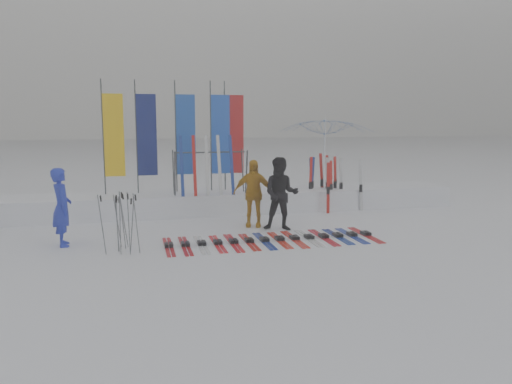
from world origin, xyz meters
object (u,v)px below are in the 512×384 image
object	(u,v)px
person_yellow	(253,193)
ski_row	(272,239)
person_black	(281,194)
person_blue	(62,207)
tent_canopy	(325,158)
ski_rack	(210,166)

from	to	relation	value
person_yellow	ski_row	xyz separation A→B (m)	(0.05, -1.59, -0.81)
person_black	ski_row	world-z (taller)	person_black
person_blue	ski_row	xyz separation A→B (m)	(4.47, -0.68, -0.81)
person_black	person_yellow	xyz separation A→B (m)	(-0.57, 0.57, -0.05)
person_blue	tent_canopy	xyz separation A→B (m)	(7.81, 4.55, 0.57)
person_yellow	person_black	bearing A→B (deg)	-27.69
person_blue	person_black	world-z (taller)	person_black
person_black	ski_row	bearing A→B (deg)	-95.93
person_blue	tent_canopy	size ratio (longest dim) A/B	0.54
ski_row	ski_rack	bearing A→B (deg)	104.26
person_yellow	ski_rack	size ratio (longest dim) A/B	0.83
person_blue	ski_row	bearing A→B (deg)	-109.09
person_yellow	ski_rack	bearing A→B (deg)	131.81
person_black	ski_rack	size ratio (longest dim) A/B	0.88
person_blue	person_yellow	distance (m)	4.51
tent_canopy	ski_row	size ratio (longest dim) A/B	0.66
tent_canopy	ski_rack	world-z (taller)	tent_canopy
person_blue	tent_canopy	bearing A→B (deg)	-70.21
person_blue	person_yellow	size ratio (longest dim) A/B	0.99
person_blue	person_black	bearing A→B (deg)	-96.55
person_blue	ski_rack	bearing A→B (deg)	-63.44
person_blue	ski_row	world-z (taller)	person_blue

